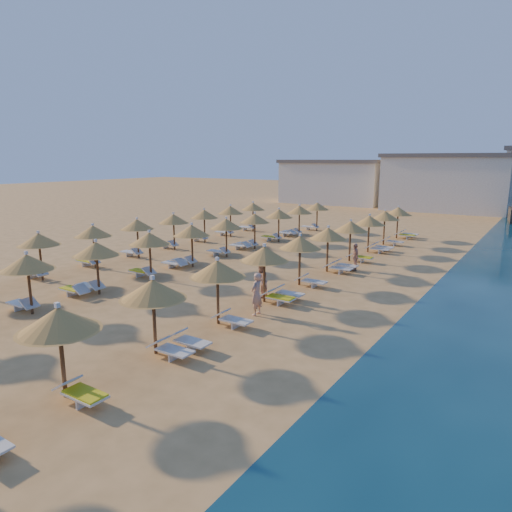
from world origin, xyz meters
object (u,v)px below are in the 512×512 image
Objects in this scene: beachgoer_a at (256,294)px; beachgoer_c at (355,257)px; parasol_row_east at (300,243)px; beachgoer_b at (261,281)px; parasol_row_west at (192,231)px.

beachgoer_a reaches higher than beachgoer_c.
parasol_row_east reaches higher than beachgoer_c.
beachgoer_a is at bearing -37.93° from beachgoer_c.
beachgoer_b is at bearing -47.65° from beachgoer_c.
beachgoer_c is at bearing 75.46° from parasol_row_east.
beachgoer_b reaches higher than beachgoer_c.
parasol_row_west is (-7.52, 0.00, 0.00)m from parasol_row_east.
parasol_row_west reaches higher than beachgoer_b.
parasol_row_east is 5.16m from beachgoer_c.
parasol_row_east is 22.34× the size of beachgoer_b.
parasol_row_east is 1.00× the size of parasol_row_west.
beachgoer_b is (-0.52, -3.02, -1.42)m from parasol_row_east.
beachgoer_c is at bearing 165.27° from beachgoer_b.
beachgoer_b is at bearing -153.74° from beachgoer_a.
beachgoer_c is (0.52, 10.08, -0.11)m from beachgoer_a.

